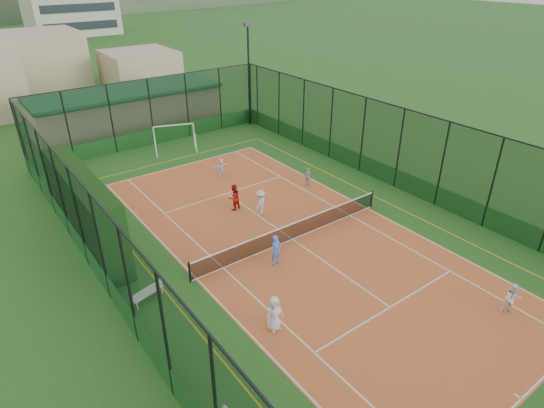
{
  "coord_description": "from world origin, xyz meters",
  "views": [
    {
      "loc": [
        -12.44,
        -15.07,
        12.57
      ],
      "look_at": [
        0.1,
        1.89,
        1.2
      ],
      "focal_mm": 30.0,
      "sensor_mm": 36.0,
      "label": 1
    }
  ],
  "objects_px": {
    "floodlight_ne": "(249,76)",
    "futsal_goal_far": "(175,138)",
    "child_far_left": "(260,202)",
    "coach": "(234,197)",
    "child_near_right": "(512,299)",
    "white_bench": "(147,293)",
    "child_near_mid": "(276,250)",
    "child_far_right": "(308,177)",
    "child_near_left": "(274,314)",
    "clubhouse": "(128,109)",
    "child_far_back": "(221,167)"
  },
  "relations": [
    {
      "from": "clubhouse",
      "to": "coach",
      "type": "relative_size",
      "value": 9.92
    },
    {
      "from": "child_near_left",
      "to": "child_near_right",
      "type": "distance_m",
      "value": 9.49
    },
    {
      "from": "floodlight_ne",
      "to": "child_far_right",
      "type": "xyz_separation_m",
      "value": [
        -3.91,
        -12.28,
        -3.51
      ]
    },
    {
      "from": "child_near_right",
      "to": "child_far_back",
      "type": "height_order",
      "value": "child_near_right"
    },
    {
      "from": "child_near_right",
      "to": "coach",
      "type": "bearing_deg",
      "value": 143.59
    },
    {
      "from": "white_bench",
      "to": "child_far_back",
      "type": "relative_size",
      "value": 1.19
    },
    {
      "from": "clubhouse",
      "to": "child_near_right",
      "type": "bearing_deg",
      "value": -83.52
    },
    {
      "from": "child_near_right",
      "to": "child_far_back",
      "type": "distance_m",
      "value": 18.43
    },
    {
      "from": "futsal_goal_far",
      "to": "child_far_back",
      "type": "relative_size",
      "value": 2.46
    },
    {
      "from": "white_bench",
      "to": "child_far_back",
      "type": "xyz_separation_m",
      "value": [
        8.86,
        8.87,
        0.21
      ]
    },
    {
      "from": "child_near_left",
      "to": "child_near_right",
      "type": "relative_size",
      "value": 1.08
    },
    {
      "from": "child_far_left",
      "to": "coach",
      "type": "bearing_deg",
      "value": -86.87
    },
    {
      "from": "clubhouse",
      "to": "child_near_left",
      "type": "distance_m",
      "value": 26.96
    },
    {
      "from": "child_near_right",
      "to": "child_far_right",
      "type": "height_order",
      "value": "child_near_right"
    },
    {
      "from": "child_far_back",
      "to": "clubhouse",
      "type": "bearing_deg",
      "value": -86.05
    },
    {
      "from": "child_near_left",
      "to": "child_far_left",
      "type": "distance_m",
      "value": 9.0
    },
    {
      "from": "child_near_mid",
      "to": "child_far_back",
      "type": "height_order",
      "value": "child_near_mid"
    },
    {
      "from": "clubhouse",
      "to": "coach",
      "type": "xyz_separation_m",
      "value": [
        -0.68,
        -17.55,
        -0.8
      ]
    },
    {
      "from": "floodlight_ne",
      "to": "clubhouse",
      "type": "xyz_separation_m",
      "value": [
        -8.6,
        5.4,
        -2.55
      ]
    },
    {
      "from": "child_far_right",
      "to": "coach",
      "type": "bearing_deg",
      "value": 3.04
    },
    {
      "from": "child_far_back",
      "to": "white_bench",
      "type": "bearing_deg",
      "value": 44.37
    },
    {
      "from": "futsal_goal_far",
      "to": "child_near_left",
      "type": "relative_size",
      "value": 1.97
    },
    {
      "from": "floodlight_ne",
      "to": "child_near_right",
      "type": "height_order",
      "value": "floodlight_ne"
    },
    {
      "from": "child_far_left",
      "to": "child_far_back",
      "type": "distance_m",
      "value": 5.78
    },
    {
      "from": "floodlight_ne",
      "to": "futsal_goal_far",
      "type": "xyz_separation_m",
      "value": [
        -7.89,
        -1.75,
        -3.16
      ]
    },
    {
      "from": "white_bench",
      "to": "child_near_left",
      "type": "relative_size",
      "value": 0.95
    },
    {
      "from": "child_far_back",
      "to": "floodlight_ne",
      "type": "bearing_deg",
      "value": -134.68
    },
    {
      "from": "clubhouse",
      "to": "child_far_right",
      "type": "distance_m",
      "value": 18.32
    },
    {
      "from": "child_near_mid",
      "to": "white_bench",
      "type": "bearing_deg",
      "value": 160.3
    },
    {
      "from": "child_far_left",
      "to": "clubhouse",
      "type": "bearing_deg",
      "value": -119.08
    },
    {
      "from": "child_near_mid",
      "to": "coach",
      "type": "height_order",
      "value": "child_near_mid"
    },
    {
      "from": "clubhouse",
      "to": "child_near_right",
      "type": "distance_m",
      "value": 31.67
    },
    {
      "from": "futsal_goal_far",
      "to": "white_bench",
      "type": "bearing_deg",
      "value": -99.77
    },
    {
      "from": "child_near_left",
      "to": "child_far_right",
      "type": "height_order",
      "value": "child_near_left"
    },
    {
      "from": "clubhouse",
      "to": "child_far_back",
      "type": "distance_m",
      "value": 13.27
    },
    {
      "from": "floodlight_ne",
      "to": "futsal_goal_far",
      "type": "height_order",
      "value": "floodlight_ne"
    },
    {
      "from": "coach",
      "to": "child_near_mid",
      "type": "bearing_deg",
      "value": 66.64
    },
    {
      "from": "child_far_left",
      "to": "child_far_back",
      "type": "relative_size",
      "value": 1.21
    },
    {
      "from": "clubhouse",
      "to": "child_far_left",
      "type": "bearing_deg",
      "value": -89.41
    },
    {
      "from": "clubhouse",
      "to": "white_bench",
      "type": "relative_size",
      "value": 10.56
    },
    {
      "from": "child_near_right",
      "to": "child_far_left",
      "type": "relative_size",
      "value": 0.95
    },
    {
      "from": "futsal_goal_far",
      "to": "coach",
      "type": "distance_m",
      "value": 10.5
    },
    {
      "from": "futsal_goal_far",
      "to": "child_far_back",
      "type": "xyz_separation_m",
      "value": [
        0.35,
        -6.05,
        -0.35
      ]
    },
    {
      "from": "futsal_goal_far",
      "to": "child_near_left",
      "type": "bearing_deg",
      "value": -85.24
    },
    {
      "from": "child_far_right",
      "to": "child_near_right",
      "type": "bearing_deg",
      "value": 89.71
    },
    {
      "from": "white_bench",
      "to": "child_near_mid",
      "type": "height_order",
      "value": "child_near_mid"
    },
    {
      "from": "child_near_left",
      "to": "child_far_back",
      "type": "bearing_deg",
      "value": 68.13
    },
    {
      "from": "futsal_goal_far",
      "to": "child_far_right",
      "type": "relative_size",
      "value": 2.46
    },
    {
      "from": "child_near_mid",
      "to": "child_far_right",
      "type": "relative_size",
      "value": 1.27
    },
    {
      "from": "futsal_goal_far",
      "to": "child_near_left",
      "type": "height_order",
      "value": "futsal_goal_far"
    }
  ]
}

